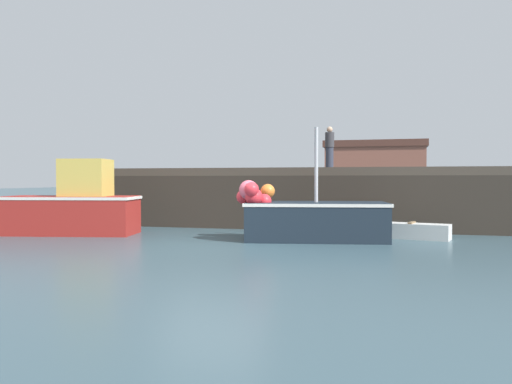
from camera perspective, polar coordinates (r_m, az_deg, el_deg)
ground at (r=12.48m, az=-5.06°, el=-6.05°), size 120.00×160.00×0.10m
pier at (r=19.45m, az=8.23°, el=1.55°), size 13.78×8.58×1.93m
fishing_boat_near_left at (r=15.78m, az=-19.23°, el=-1.59°), size 3.94×2.18×2.13m
fishing_boat_near_right at (r=13.48m, az=5.98°, el=-2.78°), size 3.98×2.20×2.90m
rowboat at (r=14.40m, az=16.57°, el=-4.09°), size 2.01×1.04×0.45m
dockworker at (r=19.82m, az=8.01°, el=4.76°), size 0.34×0.34×1.61m
warehouse at (r=41.67m, az=12.90°, el=2.28°), size 7.48×5.96×4.43m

